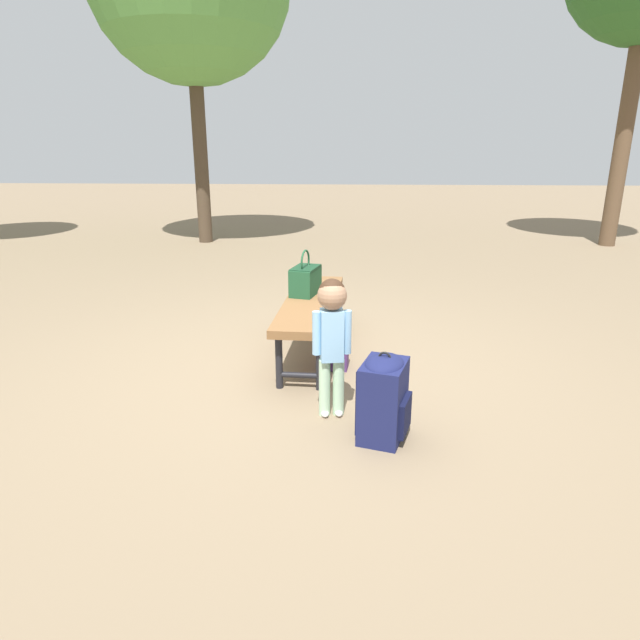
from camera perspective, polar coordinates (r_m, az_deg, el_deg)
The scene contains 6 objects.
ground_plane at distance 4.12m, azimuth -2.47°, elevation -5.45°, with size 40.00×40.00×0.00m, color #7F6B51.
park_bench at distance 4.37m, azimuth -0.93°, elevation 1.45°, with size 1.62×0.47×0.45m.
handbag at distance 4.48m, azimuth -1.52°, elevation 4.26°, with size 0.35×0.25×0.37m.
child_standing at distance 3.29m, azimuth 1.24°, elevation -0.71°, with size 0.18×0.23×0.87m.
backpack_large at distance 3.16m, azimuth 6.60°, elevation -7.78°, with size 0.37×0.33×0.53m.
backpack_small at distance 4.13m, azimuth 1.69°, elevation -3.16°, with size 0.17×0.19×0.30m.
Camera 1 is at (3.76, 0.39, 1.62)m, focal length 30.88 mm.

